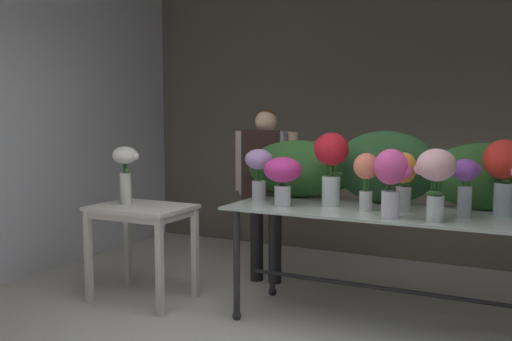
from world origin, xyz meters
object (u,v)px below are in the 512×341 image
at_px(florist, 266,176).
at_px(vase_blush_freesia, 436,173).
at_px(vase_crimson_stock, 331,160).
at_px(vase_lilac_roses, 259,167).
at_px(vase_coral_lilies, 366,174).
at_px(vase_white_roses_tall, 125,167).
at_px(vase_sunset_ranunculus, 404,178).
at_px(vase_violet_hydrangea, 466,181).
at_px(display_table_glass, 377,228).
at_px(vase_scarlet_snapdragons, 505,167).
at_px(vase_fuchsia_dahlias, 392,176).
at_px(side_table_white, 142,219).
at_px(vase_magenta_peonies, 283,174).

xyz_separation_m(florist, vase_blush_freesia, (1.64, -0.93, 0.20)).
bearing_deg(vase_crimson_stock, vase_lilac_roses, 176.68).
bearing_deg(vase_coral_lilies, vase_white_roses_tall, -174.87).
bearing_deg(vase_sunset_ranunculus, vase_violet_hydrangea, -7.40).
height_order(vase_crimson_stock, vase_white_roses_tall, vase_crimson_stock).
relative_size(display_table_glass, vase_coral_lilies, 5.24).
xyz_separation_m(display_table_glass, vase_crimson_stock, (-0.35, 0.00, 0.47)).
relative_size(vase_crimson_stock, vase_scarlet_snapdragons, 1.06).
height_order(vase_sunset_ranunculus, vase_scarlet_snapdragons, vase_scarlet_snapdragons).
bearing_deg(vase_violet_hydrangea, vase_white_roses_tall, -175.05).
xyz_separation_m(vase_sunset_ranunculus, vase_violet_hydrangea, (0.41, -0.05, 0.01)).
xyz_separation_m(vase_violet_hydrangea, vase_scarlet_snapdragons, (0.22, 0.18, 0.08)).
distance_m(vase_fuchsia_dahlias, vase_blush_freesia, 0.28).
bearing_deg(vase_crimson_stock, display_table_glass, -0.33).
bearing_deg(vase_blush_freesia, vase_lilac_roses, 167.24).
height_order(vase_crimson_stock, vase_scarlet_snapdragons, vase_crimson_stock).
height_order(side_table_white, vase_fuchsia_dahlias, vase_fuchsia_dahlias).
bearing_deg(vase_violet_hydrangea, side_table_white, -174.75).
bearing_deg(display_table_glass, vase_fuchsia_dahlias, -61.40).
bearing_deg(vase_crimson_stock, vase_violet_hydrangea, -2.63).
relative_size(florist, vase_crimson_stock, 2.92).
height_order(vase_fuchsia_dahlias, vase_scarlet_snapdragons, vase_scarlet_snapdragons).
relative_size(vase_magenta_peonies, vase_lilac_roses, 0.90).
bearing_deg(vase_crimson_stock, vase_white_roses_tall, -170.89).
relative_size(florist, vase_sunset_ranunculus, 3.83).
distance_m(side_table_white, vase_lilac_roses, 1.07).
xyz_separation_m(vase_coral_lilies, vase_violet_hydrangea, (0.65, 0.05, -0.01)).
relative_size(display_table_glass, vase_white_roses_tall, 4.43).
bearing_deg(display_table_glass, vase_violet_hydrangea, -4.00).
distance_m(vase_coral_lilies, vase_fuchsia_dahlias, 0.31).
xyz_separation_m(side_table_white, vase_white_roses_tall, (-0.16, -0.00, 0.42)).
distance_m(vase_sunset_ranunculus, vase_lilac_roses, 1.14).
xyz_separation_m(side_table_white, vase_blush_freesia, (2.33, -0.01, 0.49)).
bearing_deg(vase_lilac_roses, vase_sunset_ranunculus, -1.27).
xyz_separation_m(vase_sunset_ranunculus, vase_lilac_roses, (-1.14, 0.03, 0.02)).
bearing_deg(vase_fuchsia_dahlias, vase_sunset_ranunculus, 87.48).
xyz_separation_m(display_table_glass, vase_scarlet_snapdragons, (0.82, 0.14, 0.46)).
xyz_separation_m(vase_sunset_ranunculus, vase_crimson_stock, (-0.53, -0.01, 0.10)).
distance_m(vase_sunset_ranunculus, vase_crimson_stock, 0.54).
distance_m(vase_fuchsia_dahlias, vase_white_roses_tall, 2.22).
bearing_deg(vase_violet_hydrangea, vase_scarlet_snapdragons, 39.10).
relative_size(side_table_white, vase_magenta_peonies, 2.19).
distance_m(florist, vase_magenta_peonies, 0.95).
bearing_deg(vase_crimson_stock, florist, 142.65).
xyz_separation_m(florist, vase_sunset_ranunculus, (1.37, -0.63, 0.13)).
height_order(florist, vase_sunset_ranunculus, florist).
xyz_separation_m(vase_violet_hydrangea, vase_magenta_peonies, (-1.27, -0.10, -0.01)).
bearing_deg(florist, vase_crimson_stock, -37.35).
bearing_deg(florist, vase_sunset_ranunculus, -24.71).
bearing_deg(vase_crimson_stock, vase_magenta_peonies, -156.07).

